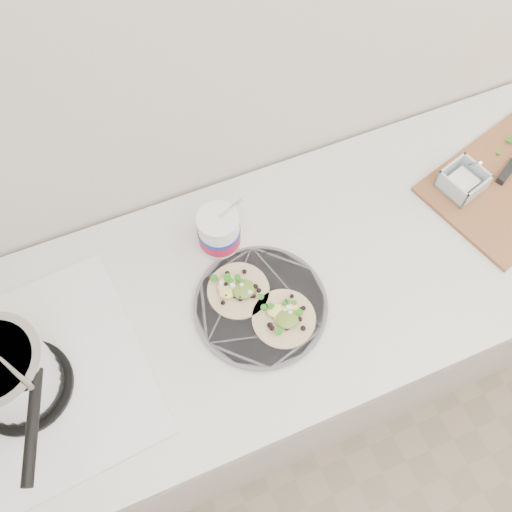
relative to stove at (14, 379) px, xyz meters
name	(u,v)px	position (x,y,z in m)	size (l,w,h in m)	color
counter	(313,324)	(0.75, 0.04, -0.53)	(2.44, 0.66, 0.90)	beige
stove	(14,379)	(0.00, 0.00, 0.00)	(0.55, 0.52, 0.25)	silver
taco_plate	(261,304)	(0.54, -0.02, -0.06)	(0.31, 0.31, 0.04)	#57555C
tub	(220,230)	(0.52, 0.18, -0.01)	(0.10, 0.10, 0.23)	white
cutboard	(510,179)	(1.28, 0.06, -0.06)	(0.52, 0.42, 0.07)	brown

